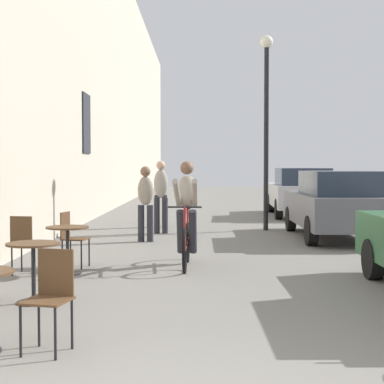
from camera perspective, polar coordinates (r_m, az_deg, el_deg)
name	(u,v)px	position (r m, az deg, el deg)	size (l,w,h in m)	color
building_facade_left	(77,46)	(17.98, -10.81, 13.39)	(0.54, 68.00, 10.10)	#B7AD99
cafe_chair_near_toward_street	(51,292)	(5.53, -13.18, -9.20)	(0.46, 0.46, 0.89)	black
cafe_table_mid	(33,259)	(7.46, -14.72, -6.17)	(0.64, 0.64, 0.72)	black
cafe_table_far	(67,240)	(9.31, -11.65, -4.43)	(0.64, 0.64, 0.72)	black
cafe_chair_far_toward_street	(24,241)	(9.39, -15.51, -4.43)	(0.44, 0.44, 0.89)	black
cafe_chair_far_toward_wall	(71,235)	(9.94, -11.30, -4.01)	(0.45, 0.45, 0.89)	black
cyclist_on_bicycle	(187,216)	(9.88, -0.51, -2.30)	(0.52, 1.76, 1.74)	black
pedestrian_near	(146,199)	(13.02, -4.40, -0.70)	(0.37, 0.29, 1.62)	#26262D
pedestrian_mid	(161,192)	(14.60, -2.95, -0.05)	(0.36, 0.27, 1.76)	#26262D
pedestrian_far	(161,190)	(16.14, -2.96, 0.17)	(0.35, 0.26, 1.75)	#26262D
street_lamp	(266,107)	(15.47, 7.02, 7.93)	(0.32, 0.32, 4.90)	black
parked_car_second	(337,203)	(13.99, 13.49, -1.05)	(1.82, 4.28, 1.52)	#595960
parked_car_third	(300,191)	(20.02, 10.18, 0.08)	(2.00, 4.46, 1.56)	#B7B7BC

